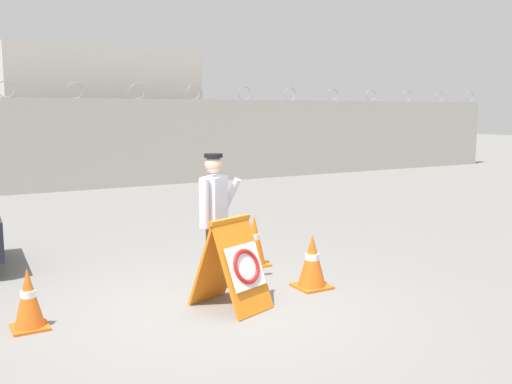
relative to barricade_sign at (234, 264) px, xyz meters
The scene contains 8 objects.
ground_plane 0.58m from the barricade_sign, 145.70° to the left, with size 90.00×90.00×0.00m, color gray.
perimeter_wall 11.31m from the barricade_sign, 90.96° to the left, with size 36.00×0.30×3.14m.
building_block 16.60m from the barricade_sign, 82.23° to the left, with size 6.45×7.09×4.41m.
barricade_sign is the anchor object (origin of this frame).
security_guard 0.91m from the barricade_sign, 81.14° to the left, with size 0.66×0.49×1.78m.
traffic_cone_near 1.89m from the barricade_sign, 53.12° to the left, with size 0.40×0.40×0.77m.
traffic_cone_mid 2.28m from the barricade_sign, 167.21° to the left, with size 0.37×0.37×0.67m.
traffic_cone_far 1.28m from the barricade_sign, ahead, with size 0.44×0.44×0.73m.
Camera 1 is at (-2.83, -5.94, 2.33)m, focal length 40.00 mm.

